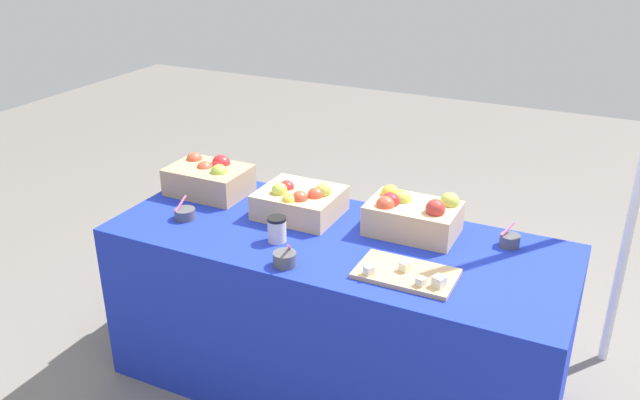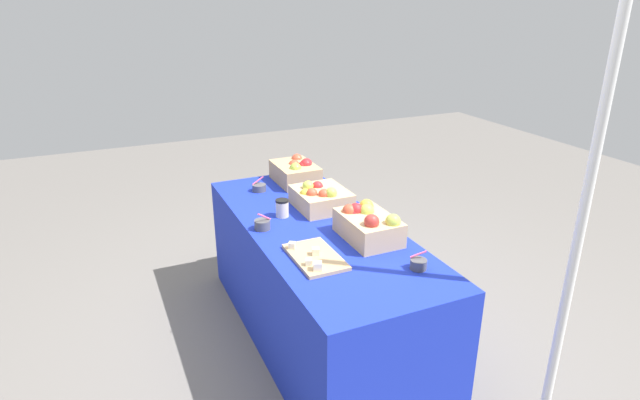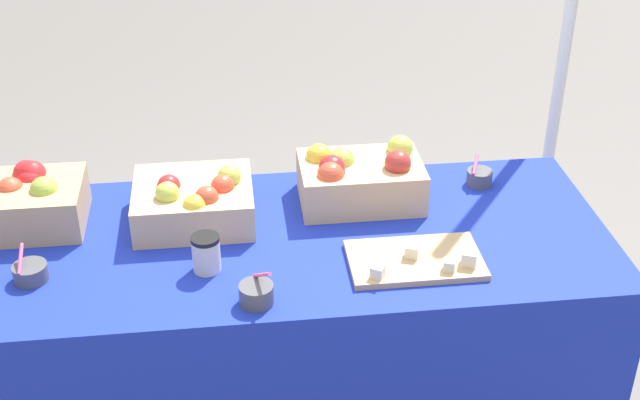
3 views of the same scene
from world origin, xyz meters
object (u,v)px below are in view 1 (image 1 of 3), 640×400
at_px(cutting_board_front, 407,274).
at_px(apple_crate_right, 411,215).
at_px(sample_bowl_near, 285,259).
at_px(apple_crate_left, 210,177).
at_px(coffee_cup, 277,229).
at_px(sample_bowl_far, 185,214).
at_px(sample_bowl_mid, 510,240).
at_px(apple_crate_middle, 300,201).

bearing_deg(cutting_board_front, apple_crate_right, 106.78).
bearing_deg(sample_bowl_near, apple_crate_right, 54.65).
xyz_separation_m(apple_crate_left, cutting_board_front, (1.09, -0.34, -0.06)).
relative_size(apple_crate_left, coffee_cup, 3.46).
height_order(cutting_board_front, coffee_cup, coffee_cup).
bearing_deg(cutting_board_front, coffee_cup, 175.86).
bearing_deg(apple_crate_right, sample_bowl_far, -161.91).
bearing_deg(sample_bowl_far, apple_crate_left, 102.80).
distance_m(apple_crate_right, cutting_board_front, 0.37).
distance_m(sample_bowl_mid, sample_bowl_far, 1.36).
bearing_deg(apple_crate_left, cutting_board_front, -17.32).
distance_m(cutting_board_front, sample_bowl_near, 0.46).
distance_m(apple_crate_middle, cutting_board_front, 0.67).
xyz_separation_m(sample_bowl_near, sample_bowl_far, (-0.59, 0.17, -0.00)).
xyz_separation_m(apple_crate_left, apple_crate_right, (0.99, 0.01, 0.00)).
distance_m(apple_crate_left, sample_bowl_near, 0.80).
bearing_deg(coffee_cup, sample_bowl_mid, 23.23).
height_order(apple_crate_middle, sample_bowl_mid, apple_crate_middle).
height_order(apple_crate_left, cutting_board_front, apple_crate_left).
relative_size(sample_bowl_near, sample_bowl_mid, 1.27).
height_order(cutting_board_front, sample_bowl_near, sample_bowl_near).
bearing_deg(coffee_cup, sample_bowl_near, -52.60).
height_order(apple_crate_left, apple_crate_middle, apple_crate_left).
height_order(apple_crate_middle, sample_bowl_far, apple_crate_middle).
xyz_separation_m(cutting_board_front, sample_bowl_far, (-1.03, 0.05, 0.01)).
xyz_separation_m(apple_crate_right, sample_bowl_far, (-0.92, -0.30, -0.06)).
height_order(apple_crate_left, apple_crate_right, apple_crate_right).
height_order(sample_bowl_near, coffee_cup, sample_bowl_near).
xyz_separation_m(apple_crate_right, cutting_board_front, (0.11, -0.35, -0.07)).
height_order(cutting_board_front, sample_bowl_mid, sample_bowl_mid).
height_order(apple_crate_right, sample_bowl_mid, apple_crate_right).
distance_m(sample_bowl_mid, coffee_cup, 0.93).
xyz_separation_m(apple_crate_left, sample_bowl_near, (0.65, -0.46, -0.05)).
distance_m(apple_crate_left, apple_crate_right, 0.99).
relative_size(sample_bowl_near, coffee_cup, 1.08).
bearing_deg(sample_bowl_far, coffee_cup, -1.13).
height_order(apple_crate_middle, cutting_board_front, apple_crate_middle).
bearing_deg(sample_bowl_mid, cutting_board_front, -125.34).
relative_size(apple_crate_left, cutting_board_front, 1.00).
height_order(sample_bowl_near, sample_bowl_mid, sample_bowl_near).
bearing_deg(apple_crate_middle, sample_bowl_mid, 6.90).
bearing_deg(apple_crate_middle, coffee_cup, -83.09).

